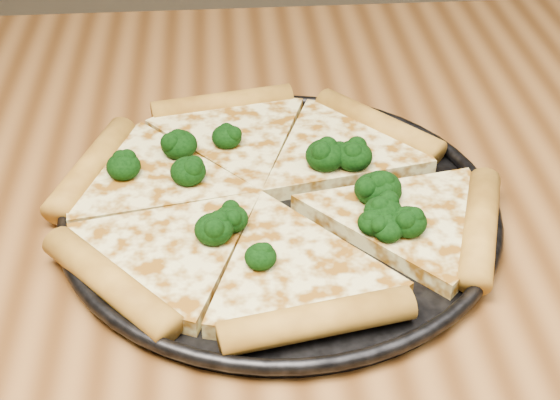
{
  "coord_description": "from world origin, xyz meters",
  "views": [
    {
      "loc": [
        0.04,
        -0.44,
        1.13
      ],
      "look_at": [
        0.08,
        0.06,
        0.77
      ],
      "focal_mm": 52.41,
      "sensor_mm": 36.0,
      "label": 1
    }
  ],
  "objects": [
    {
      "name": "pizza",
      "position": [
        0.07,
        0.06,
        0.77
      ],
      "size": [
        0.35,
        0.32,
        0.02
      ],
      "rotation": [
        0.0,
        0.0,
        0.19
      ],
      "color": "#E7DD8D",
      "rests_on": "pizza_pan"
    },
    {
      "name": "broccoli_florets",
      "position": [
        0.09,
        0.06,
        0.78
      ],
      "size": [
        0.23,
        0.18,
        0.02
      ],
      "color": "black",
      "rests_on": "pizza"
    },
    {
      "name": "dining_table",
      "position": [
        0.0,
        0.0,
        0.66
      ],
      "size": [
        1.2,
        0.9,
        0.75
      ],
      "color": "brown",
      "rests_on": "ground"
    },
    {
      "name": "pizza_pan",
      "position": [
        0.08,
        0.06,
        0.76
      ],
      "size": [
        0.33,
        0.33,
        0.02
      ],
      "color": "black",
      "rests_on": "dining_table"
    }
  ]
}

